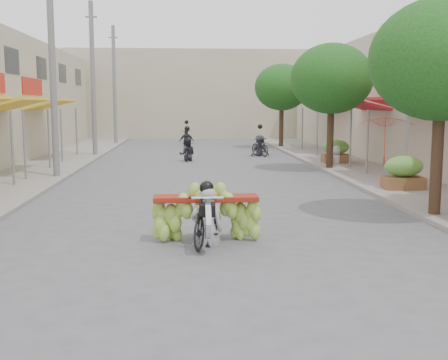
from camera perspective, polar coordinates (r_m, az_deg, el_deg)
ground at (r=9.45m, az=0.01°, el=-9.28°), size 120.00×120.00×0.00m
sidewalk_left at (r=25.00m, az=-18.70°, el=1.11°), size 4.00×60.00×0.12m
sidewalk_right at (r=25.34m, az=13.59°, el=1.39°), size 4.00×60.00×0.12m
far_building at (r=47.03m, az=-3.22°, el=8.61°), size 20.00×6.00×7.00m
utility_pole_mid at (r=21.59m, az=-17.03°, el=10.75°), size 0.60×0.24×8.00m
utility_pole_far at (r=30.42m, az=-13.17°, el=9.91°), size 0.60×0.24×8.00m
utility_pole_back at (r=39.33m, az=-11.07°, el=9.43°), size 0.60×0.24×8.00m
street_tree_near at (r=14.38m, az=21.26°, el=11.28°), size 3.40×3.40×5.25m
street_tree_mid at (r=23.82m, az=10.88°, el=10.04°), size 3.40×3.40×5.25m
street_tree_far at (r=35.55m, az=5.89°, el=9.33°), size 3.40×3.40×5.25m
produce_crate_mid at (r=18.45m, az=17.79°, el=0.97°), size 1.20×0.88×1.16m
produce_crate_far at (r=26.01m, az=11.29°, el=3.06°), size 1.20×0.88×1.16m
banana_motorbike at (r=11.12m, az=-1.80°, el=-2.88°), size 2.20×1.94×2.18m
market_umbrella at (r=18.91m, az=16.20°, el=6.37°), size 2.17×2.17×1.63m
pedestrian at (r=25.68m, az=11.33°, el=3.52°), size 0.93×0.91×1.66m
bg_motorbike_a at (r=27.43m, az=-3.75°, el=3.54°), size 0.83×1.52×1.95m
bg_motorbike_b at (r=29.92m, az=3.67°, el=4.02°), size 1.18×1.83×1.95m
bg_motorbike_c at (r=37.28m, az=-3.82°, el=4.65°), size 1.01×1.85×1.95m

